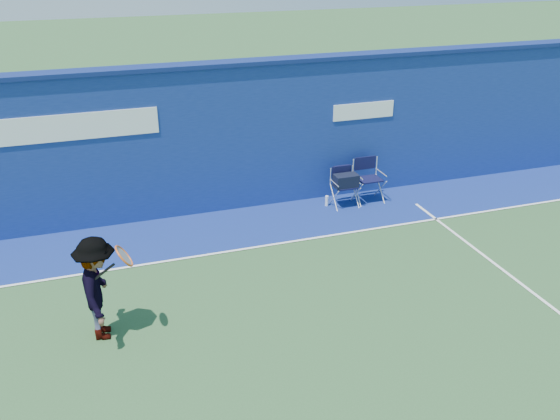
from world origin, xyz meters
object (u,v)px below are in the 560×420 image
object	(u,v)px
water_bottle	(327,201)
tennis_player	(98,289)
directors_chair_right	(368,188)
directors_chair_left	(345,190)

from	to	relation	value
water_bottle	tennis_player	xyz separation A→B (m)	(-4.81, -3.20, 0.67)
water_bottle	tennis_player	size ratio (longest dim) A/B	0.15
directors_chair_right	water_bottle	xyz separation A→B (m)	(-0.97, 0.02, -0.18)
directors_chair_left	water_bottle	bearing A→B (deg)	162.93
directors_chair_left	directors_chair_right	world-z (taller)	directors_chair_right
directors_chair_left	tennis_player	distance (m)	6.04
directors_chair_left	water_bottle	distance (m)	0.45
directors_chair_right	directors_chair_left	bearing A→B (deg)	-171.66
directors_chair_left	water_bottle	xyz separation A→B (m)	(-0.36, 0.11, -0.24)
directors_chair_left	tennis_player	size ratio (longest dim) A/B	0.54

